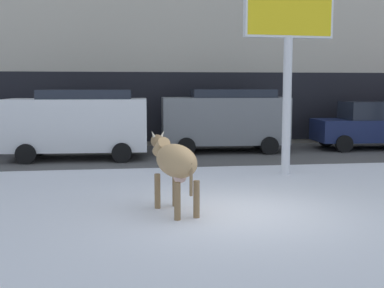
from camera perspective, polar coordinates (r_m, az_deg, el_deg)
ground_plane at (r=9.78m, az=5.24°, el=-7.80°), size 120.00×120.00×0.00m
road_strip at (r=17.72m, az=-0.89°, el=-1.20°), size 60.00×5.60×0.01m
cow_tan at (r=9.54m, az=-2.02°, el=-2.05°), size 0.99×1.93×1.54m
billboard at (r=14.00m, az=11.12°, el=14.26°), size 2.53×0.41×5.56m
car_white_van at (r=16.94m, az=-12.99°, el=2.47°), size 4.68×2.28×2.32m
car_grey_van at (r=18.45m, az=3.82°, el=2.96°), size 4.68×2.28×2.32m
car_navy_sedan at (r=20.39m, az=19.77°, el=2.00°), size 4.27×2.13×1.84m
pedestrian_near_billboard at (r=21.31m, az=7.25°, el=2.45°), size 0.36×0.24×1.73m
pedestrian_far_left at (r=23.14m, az=19.26°, el=2.46°), size 0.36×0.24×1.73m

